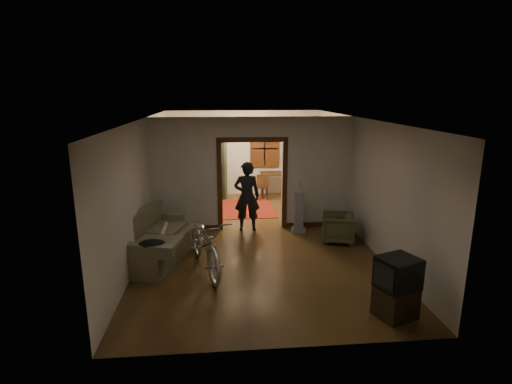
{
  "coord_description": "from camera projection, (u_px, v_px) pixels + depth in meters",
  "views": [
    {
      "loc": [
        -0.79,
        -8.93,
        3.37
      ],
      "look_at": [
        0.0,
        -0.3,
        1.2
      ],
      "focal_mm": 28.0,
      "sensor_mm": 36.0,
      "label": 1
    }
  ],
  "objects": [
    {
      "name": "light_switch",
      "position": [
        294.0,
        180.0,
        9.95
      ],
      "size": [
        0.08,
        0.01,
        0.12
      ],
      "primitive_type": "cube",
      "color": "silver",
      "rests_on": "partition_wall"
    },
    {
      "name": "globe",
      "position": [
        209.0,
        139.0,
        12.58
      ],
      "size": [
        0.26,
        0.26,
        0.26
      ],
      "primitive_type": "sphere",
      "color": "#1E5972",
      "rests_on": "locker"
    },
    {
      "name": "wall_back",
      "position": [
        244.0,
        153.0,
        13.28
      ],
      "size": [
        5.0,
        0.02,
        2.8
      ],
      "primitive_type": "cube",
      "color": "beige",
      "rests_on": "floor"
    },
    {
      "name": "rolled_paper",
      "position": [
        164.0,
        229.0,
        8.5
      ],
      "size": [
        0.09,
        0.74,
        0.09
      ],
      "primitive_type": "cylinder",
      "rotation": [
        1.57,
        0.0,
        0.0
      ],
      "color": "beige",
      "rests_on": "sofa"
    },
    {
      "name": "bicycle",
      "position": [
        205.0,
        243.0,
        7.66
      ],
      "size": [
        1.27,
        2.23,
        1.11
      ],
      "primitive_type": "imported",
      "rotation": [
        0.0,
        0.0,
        0.27
      ],
      "color": "silver",
      "rests_on": "floor"
    },
    {
      "name": "person",
      "position": [
        247.0,
        196.0,
        9.84
      ],
      "size": [
        0.64,
        0.43,
        1.74
      ],
      "primitive_type": "imported",
      "rotation": [
        0.0,
        0.0,
        3.13
      ],
      "color": "black",
      "rests_on": "floor"
    },
    {
      "name": "wall_left",
      "position": [
        144.0,
        183.0,
        8.95
      ],
      "size": [
        0.02,
        8.5,
        2.8
      ],
      "primitive_type": "cube",
      "color": "beige",
      "rests_on": "floor"
    },
    {
      "name": "chandelier",
      "position": [
        247.0,
        129.0,
        11.35
      ],
      "size": [
        0.24,
        0.24,
        0.24
      ],
      "primitive_type": "sphere",
      "color": "#FFE0A5",
      "rests_on": "ceiling"
    },
    {
      "name": "wall_right",
      "position": [
        360.0,
        178.0,
        9.39
      ],
      "size": [
        0.02,
        8.5,
        2.8
      ],
      "primitive_type": "cube",
      "color": "beige",
      "rests_on": "floor"
    },
    {
      "name": "oriental_rug",
      "position": [
        247.0,
        208.0,
        11.89
      ],
      "size": [
        1.64,
        2.12,
        0.02
      ],
      "primitive_type": "cube",
      "rotation": [
        0.0,
        0.0,
        0.03
      ],
      "color": "maroon",
      "rests_on": "floor"
    },
    {
      "name": "crt_tv",
      "position": [
        398.0,
        273.0,
        6.01
      ],
      "size": [
        0.7,
        0.67,
        0.48
      ],
      "primitive_type": "cube",
      "rotation": [
        0.0,
        0.0,
        0.37
      ],
      "color": "black",
      "rests_on": "tv_stand"
    },
    {
      "name": "locker",
      "position": [
        210.0,
        169.0,
        12.81
      ],
      "size": [
        1.1,
        0.8,
        1.98
      ],
      "primitive_type": "cube",
      "rotation": [
        0.0,
        0.0,
        0.28
      ],
      "color": "#243721",
      "rests_on": "floor"
    },
    {
      "name": "vacuum",
      "position": [
        299.0,
        213.0,
        9.74
      ],
      "size": [
        0.37,
        0.32,
        1.03
      ],
      "primitive_type": "cube",
      "rotation": [
        0.0,
        0.0,
        -0.23
      ],
      "color": "gray",
      "rests_on": "floor"
    },
    {
      "name": "floor",
      "position": [
        255.0,
        238.0,
        9.51
      ],
      "size": [
        5.0,
        8.5,
        0.01
      ],
      "primitive_type": "cube",
      "color": "#3B2913",
      "rests_on": "ground"
    },
    {
      "name": "sofa",
      "position": [
        157.0,
        236.0,
        8.21
      ],
      "size": [
        1.52,
        2.34,
        0.99
      ],
      "primitive_type": "cube",
      "rotation": [
        0.0,
        0.0,
        -0.28
      ],
      "color": "brown",
      "rests_on": "floor"
    },
    {
      "name": "tv_stand",
      "position": [
        395.0,
        302.0,
        6.12
      ],
      "size": [
        0.68,
        0.65,
        0.49
      ],
      "primitive_type": "cube",
      "rotation": [
        0.0,
        0.0,
        0.37
      ],
      "color": "black",
      "rests_on": "floor"
    },
    {
      "name": "desk_chair",
      "position": [
        262.0,
        187.0,
        12.83
      ],
      "size": [
        0.47,
        0.47,
        0.85
      ],
      "primitive_type": "cube",
      "rotation": [
        0.0,
        0.0,
        0.3
      ],
      "color": "#301F10",
      "rests_on": "floor"
    },
    {
      "name": "far_window",
      "position": [
        265.0,
        149.0,
        13.26
      ],
      "size": [
        0.98,
        0.06,
        1.28
      ],
      "primitive_type": "cube",
      "color": "black",
      "rests_on": "wall_back"
    },
    {
      "name": "desk",
      "position": [
        277.0,
        185.0,
        13.14
      ],
      "size": [
        1.16,
        0.75,
        0.8
      ],
      "primitive_type": "cube",
      "rotation": [
        0.0,
        0.0,
        0.13
      ],
      "color": "#301F10",
      "rests_on": "floor"
    },
    {
      "name": "armchair",
      "position": [
        338.0,
        228.0,
        9.21
      ],
      "size": [
        0.89,
        0.87,
        0.67
      ],
      "primitive_type": "imported",
      "rotation": [
        0.0,
        0.0,
        -1.83
      ],
      "color": "#444A29",
      "rests_on": "floor"
    },
    {
      "name": "ceiling",
      "position": [
        255.0,
        119.0,
        8.83
      ],
      "size": [
        5.0,
        8.5,
        0.01
      ],
      "primitive_type": "cube",
      "color": "white",
      "rests_on": "floor"
    },
    {
      "name": "door_casing",
      "position": [
        252.0,
        186.0,
        9.97
      ],
      "size": [
        1.74,
        0.2,
        2.32
      ],
      "primitive_type": "cube",
      "color": "#3B1F0D",
      "rests_on": "floor"
    },
    {
      "name": "jacket",
      "position": [
        152.0,
        244.0,
        7.29
      ],
      "size": [
        0.48,
        0.36,
        0.14
      ],
      "primitive_type": "ellipsoid",
      "color": "black",
      "rests_on": "sofa"
    },
    {
      "name": "partition_wall",
      "position": [
        252.0,
        174.0,
        9.89
      ],
      "size": [
        5.0,
        0.14,
        2.8
      ],
      "primitive_type": "cube",
      "color": "beige",
      "rests_on": "floor"
    }
  ]
}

